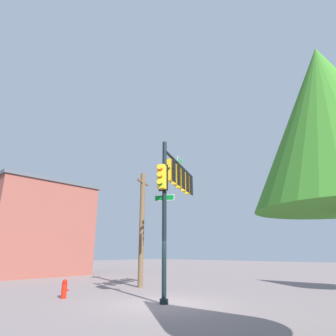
{
  "coord_description": "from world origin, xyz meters",
  "views": [
    {
      "loc": [
        -9.07,
        -8.63,
        2.02
      ],
      "look_at": [
        0.03,
        -0.2,
        5.8
      ],
      "focal_mm": 29.77,
      "sensor_mm": 36.0,
      "label": 1
    }
  ],
  "objects_px": {
    "utility_pole": "(142,226)",
    "signal_pole_assembly": "(175,184)",
    "tree_mid": "(329,122)",
    "brick_building": "(38,228)",
    "fire_hydrant": "(64,289)"
  },
  "relations": [
    {
      "from": "tree_mid",
      "to": "brick_building",
      "type": "height_order",
      "value": "brick_building"
    },
    {
      "from": "fire_hydrant",
      "to": "signal_pole_assembly",
      "type": "bearing_deg",
      "value": -45.44
    },
    {
      "from": "utility_pole",
      "to": "brick_building",
      "type": "bearing_deg",
      "value": 94.03
    },
    {
      "from": "signal_pole_assembly",
      "to": "brick_building",
      "type": "bearing_deg",
      "value": 87.85
    },
    {
      "from": "fire_hydrant",
      "to": "brick_building",
      "type": "distance_m",
      "value": 15.38
    },
    {
      "from": "utility_pole",
      "to": "signal_pole_assembly",
      "type": "bearing_deg",
      "value": -110.7
    },
    {
      "from": "signal_pole_assembly",
      "to": "tree_mid",
      "type": "distance_m",
      "value": 9.09
    },
    {
      "from": "utility_pole",
      "to": "brick_building",
      "type": "relative_size",
      "value": 0.79
    },
    {
      "from": "brick_building",
      "to": "fire_hydrant",
      "type": "bearing_deg",
      "value": -106.81
    },
    {
      "from": "fire_hydrant",
      "to": "tree_mid",
      "type": "xyz_separation_m",
      "value": [
        -0.38,
        -11.82,
        4.41
      ]
    },
    {
      "from": "fire_hydrant",
      "to": "tree_mid",
      "type": "height_order",
      "value": "tree_mid"
    },
    {
      "from": "signal_pole_assembly",
      "to": "utility_pole",
      "type": "bearing_deg",
      "value": 69.3
    },
    {
      "from": "fire_hydrant",
      "to": "tree_mid",
      "type": "relative_size",
      "value": 0.12
    },
    {
      "from": "signal_pole_assembly",
      "to": "fire_hydrant",
      "type": "relative_size",
      "value": 8.6
    },
    {
      "from": "utility_pole",
      "to": "tree_mid",
      "type": "bearing_deg",
      "value": -114.39
    }
  ]
}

